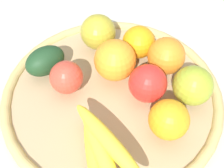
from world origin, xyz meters
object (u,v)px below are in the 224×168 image
(orange_1, at_px, (115,60))
(orange_2, at_px, (169,120))
(apple_1, at_px, (98,32))
(apple_2, at_px, (193,86))
(avocado, at_px, (45,61))
(apple_0, at_px, (66,77))
(apple_3, at_px, (148,83))
(orange_0, at_px, (139,42))
(banana_bunch, at_px, (101,148))
(orange_3, at_px, (166,56))

(orange_1, bearing_deg, orange_2, 24.23)
(apple_1, height_order, apple_2, apple_1)
(avocado, xyz_separation_m, apple_0, (0.05, 0.04, 0.00))
(apple_0, height_order, apple_3, apple_3)
(orange_0, xyz_separation_m, banana_bunch, (0.22, -0.11, -0.01))
(apple_3, bearing_deg, apple_2, 75.75)
(orange_1, distance_m, orange_3, 0.10)
(apple_0, bearing_deg, apple_2, 74.10)
(apple_1, distance_m, apple_2, 0.23)
(apple_2, bearing_deg, apple_0, -105.90)
(orange_2, height_order, avocado, orange_2)
(apple_1, bearing_deg, orange_3, 52.70)
(orange_0, distance_m, orange_1, 0.08)
(apple_2, bearing_deg, orange_0, -152.33)
(apple_2, bearing_deg, avocado, -114.14)
(orange_1, relative_size, apple_0, 1.29)
(orange_0, relative_size, apple_1, 0.90)
(apple_1, bearing_deg, orange_1, 12.37)
(orange_0, height_order, avocado, orange_0)
(apple_1, relative_size, orange_3, 1.01)
(apple_1, bearing_deg, apple_2, 40.49)
(avocado, bearing_deg, apple_2, 65.86)
(orange_2, xyz_separation_m, orange_1, (-0.15, -0.07, 0.01))
(avocado, distance_m, apple_3, 0.21)
(apple_3, height_order, apple_2, apple_2)
(orange_2, height_order, banana_bunch, orange_2)
(banana_bunch, height_order, apple_2, apple_2)
(orange_2, xyz_separation_m, apple_1, (-0.24, -0.09, 0.00))
(orange_2, height_order, apple_0, orange_2)
(apple_0, relative_size, apple_2, 0.86)
(apple_1, xyz_separation_m, banana_bunch, (0.27, -0.03, -0.01))
(apple_1, distance_m, apple_0, 0.14)
(avocado, height_order, orange_1, orange_1)
(avocado, distance_m, orange_1, 0.14)
(avocado, relative_size, apple_0, 1.30)
(orange_0, height_order, apple_3, apple_3)
(orange_0, distance_m, apple_3, 0.11)
(orange_1, bearing_deg, apple_3, 38.01)
(orange_2, xyz_separation_m, banana_bunch, (0.03, -0.12, -0.01))
(orange_2, distance_m, apple_3, 0.08)
(orange_1, bearing_deg, orange_0, 129.68)
(apple_1, xyz_separation_m, orange_3, (0.09, 0.12, -0.00))
(orange_0, height_order, apple_1, apple_1)
(orange_2, height_order, orange_1, orange_1)
(banana_bunch, bearing_deg, orange_3, 137.20)
(apple_3, xyz_separation_m, apple_2, (0.02, 0.08, 0.00))
(avocado, distance_m, apple_0, 0.07)
(orange_0, bearing_deg, orange_1, -50.32)
(apple_0, xyz_separation_m, apple_2, (0.07, 0.23, 0.01))
(apple_2, bearing_deg, banana_bunch, -64.10)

